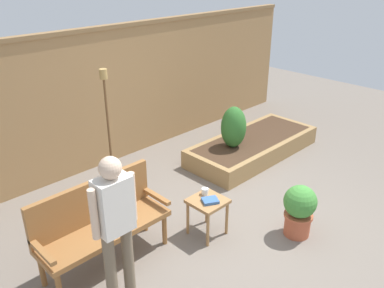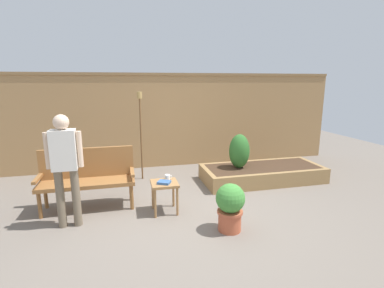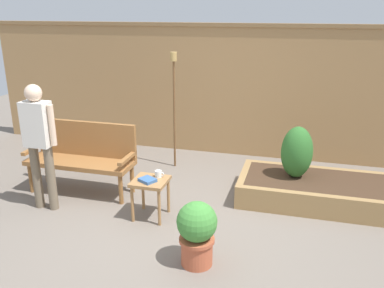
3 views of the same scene
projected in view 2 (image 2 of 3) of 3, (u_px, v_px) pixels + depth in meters
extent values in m
plane|color=#70665B|center=(190.00, 212.00, 4.42)|extent=(14.00, 14.00, 0.00)
cube|color=#A37A4C|center=(164.00, 122.00, 6.67)|extent=(8.40, 0.10, 2.10)
cube|color=olive|center=(163.00, 74.00, 6.44)|extent=(8.40, 0.14, 0.06)
cylinder|color=#936033|center=(131.00, 189.00, 4.85)|extent=(0.06, 0.06, 0.40)
cylinder|color=#936033|center=(132.00, 197.00, 4.50)|extent=(0.06, 0.06, 0.40)
cylinder|color=#936033|center=(46.00, 196.00, 4.54)|extent=(0.06, 0.06, 0.40)
cylinder|color=#936033|center=(40.00, 206.00, 4.20)|extent=(0.06, 0.06, 0.40)
cube|color=#936033|center=(87.00, 183.00, 4.47)|extent=(1.44, 0.48, 0.06)
cube|color=#936033|center=(88.00, 162.00, 4.61)|extent=(1.44, 0.06, 0.48)
cube|color=#936033|center=(38.00, 178.00, 4.28)|extent=(0.06, 0.48, 0.04)
cube|color=#936033|center=(132.00, 172.00, 4.60)|extent=(0.06, 0.48, 0.04)
cylinder|color=#9E7042|center=(173.00, 193.00, 4.60)|extent=(0.04, 0.04, 0.44)
cylinder|color=#9E7042|center=(177.00, 202.00, 4.29)|extent=(0.04, 0.04, 0.44)
cylinder|color=#9E7042|center=(153.00, 195.00, 4.52)|extent=(0.04, 0.04, 0.44)
cylinder|color=#9E7042|center=(155.00, 204.00, 4.21)|extent=(0.04, 0.04, 0.44)
cube|color=#9E7042|center=(164.00, 183.00, 4.35)|extent=(0.40, 0.40, 0.04)
cylinder|color=white|center=(167.00, 177.00, 4.46)|extent=(0.08, 0.08, 0.08)
torus|color=white|center=(170.00, 177.00, 4.47)|extent=(0.06, 0.01, 0.06)
cube|color=#38609E|center=(164.00, 182.00, 4.29)|extent=(0.23, 0.22, 0.04)
cylinder|color=#B75638|center=(230.00, 222.00, 3.88)|extent=(0.31, 0.31, 0.25)
cylinder|color=#B75638|center=(230.00, 212.00, 3.84)|extent=(0.34, 0.34, 0.04)
sphere|color=#428938|center=(230.00, 198.00, 3.80)|extent=(0.39, 0.39, 0.39)
cube|color=#997547|center=(273.00, 181.00, 5.39)|extent=(2.40, 0.09, 0.30)
cube|color=#997547|center=(252.00, 167.00, 6.25)|extent=(2.40, 0.09, 0.30)
cube|color=#997547|center=(207.00, 178.00, 5.55)|extent=(0.09, 0.82, 0.30)
cube|color=#997547|center=(312.00, 169.00, 6.08)|extent=(0.09, 0.82, 0.30)
cube|color=#422D1E|center=(262.00, 173.00, 5.82)|extent=(2.22, 0.82, 0.30)
cylinder|color=brown|center=(239.00, 166.00, 5.69)|extent=(0.04, 0.04, 0.06)
ellipsoid|color=#2D6628|center=(239.00, 151.00, 5.63)|extent=(0.40, 0.40, 0.67)
cylinder|color=brown|center=(141.00, 140.00, 5.78)|extent=(0.03, 0.03, 1.65)
cylinder|color=#AD894C|center=(139.00, 95.00, 5.60)|extent=(0.10, 0.10, 0.13)
cylinder|color=#70604C|center=(76.00, 198.00, 3.96)|extent=(0.11, 0.11, 0.82)
cylinder|color=#70604C|center=(61.00, 199.00, 3.91)|extent=(0.11, 0.11, 0.82)
cube|color=silver|center=(64.00, 150.00, 3.79)|extent=(0.32, 0.20, 0.54)
cylinder|color=beige|center=(80.00, 149.00, 3.83)|extent=(0.07, 0.07, 0.49)
cylinder|color=beige|center=(47.00, 151.00, 3.74)|extent=(0.07, 0.07, 0.49)
sphere|color=beige|center=(61.00, 122.00, 3.71)|extent=(0.20, 0.20, 0.20)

